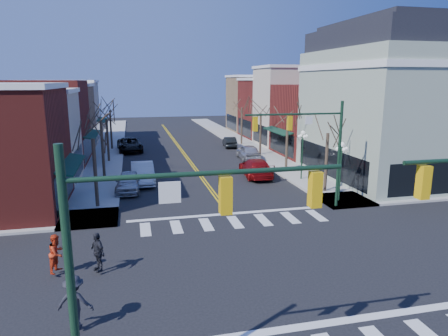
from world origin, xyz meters
TOP-DOWN VIEW (x-y plane):
  - ground at (0.00, 0.00)m, footprint 160.00×160.00m
  - sidewalk_left at (-8.75, 20.00)m, footprint 3.50×70.00m
  - sidewalk_right at (8.75, 20.00)m, footprint 3.50×70.00m
  - bldg_left_stucco_a at (-15.50, 19.50)m, footprint 10.00×7.00m
  - bldg_left_brick_b at (-15.50, 27.50)m, footprint 10.00×9.00m
  - bldg_left_tan at (-15.50, 35.75)m, footprint 10.00×7.50m
  - bldg_left_stucco_b at (-15.50, 43.50)m, footprint 10.00×8.00m
  - bldg_right_brick_a at (15.50, 25.75)m, footprint 10.00×8.50m
  - bldg_right_stucco at (15.50, 33.50)m, footprint 10.00×7.00m
  - bldg_right_brick_b at (15.50, 41.00)m, footprint 10.00×8.00m
  - bldg_right_tan at (15.50, 49.00)m, footprint 10.00×8.00m
  - victorian_corner at (16.50, 14.50)m, footprint 12.25×14.25m
  - traffic_mast_near_left at (-5.55, -7.40)m, footprint 6.60×0.28m
  - traffic_mast_far_right at (5.55, 7.40)m, footprint 6.60×0.28m
  - lamppost_corner at (8.20, 8.50)m, footprint 0.36×0.36m
  - lamppost_midblock at (8.20, 15.00)m, footprint 0.36×0.36m
  - tree_left_a at (-8.40, 11.00)m, footprint 0.24×0.24m
  - tree_left_b at (-8.40, 19.00)m, footprint 0.24×0.24m
  - tree_left_c at (-8.40, 27.00)m, footprint 0.24×0.24m
  - tree_left_d at (-8.40, 35.00)m, footprint 0.24×0.24m
  - tree_right_a at (8.40, 11.00)m, footprint 0.24×0.24m
  - tree_right_b at (8.40, 19.00)m, footprint 0.24×0.24m
  - tree_right_c at (8.40, 27.00)m, footprint 0.24×0.24m
  - tree_right_d at (8.40, 35.00)m, footprint 0.24×0.24m
  - car_left_near at (-6.35, 14.81)m, footprint 2.14×4.60m
  - car_left_mid at (-5.18, 17.17)m, footprint 1.93×5.27m
  - car_left_far at (-6.21, 33.15)m, footprint 3.23×6.20m
  - car_right_near at (4.80, 17.24)m, footprint 2.67×5.75m
  - car_right_mid at (6.40, 25.05)m, footprint 2.19×4.98m
  - car_right_far at (6.40, 33.57)m, footprint 1.79×4.17m
  - pedestrian_red_b at (-9.39, 1.47)m, footprint 0.94×1.04m
  - pedestrian_dark_a at (-7.64, 1.19)m, footprint 0.92×1.11m
  - pedestrian_dark_b at (-8.08, -3.03)m, footprint 1.35×0.96m

SIDE VIEW (x-z plane):
  - ground at x=0.00m, z-range 0.00..0.00m
  - sidewalk_left at x=-8.75m, z-range 0.00..0.15m
  - sidewalk_right at x=8.75m, z-range 0.00..0.15m
  - car_right_far at x=6.40m, z-range 0.00..1.34m
  - car_left_near at x=-6.35m, z-range 0.00..1.52m
  - car_right_near at x=4.80m, z-range 0.00..1.62m
  - car_left_far at x=-6.21m, z-range 0.00..1.67m
  - car_right_mid at x=6.40m, z-range 0.00..1.67m
  - car_left_mid at x=-5.18m, z-range 0.00..1.72m
  - pedestrian_red_b at x=-9.39m, z-range 0.15..1.90m
  - pedestrian_dark_a at x=-7.64m, z-range 0.15..1.92m
  - pedestrian_dark_b at x=-8.08m, z-range 0.15..2.05m
  - tree_left_c at x=-8.40m, z-range 0.00..4.55m
  - tree_right_a at x=8.40m, z-range 0.00..4.62m
  - tree_left_a at x=-8.40m, z-range 0.00..4.76m
  - tree_right_c at x=8.40m, z-range 0.00..4.83m
  - tree_left_d at x=-8.40m, z-range 0.00..4.90m
  - tree_right_d at x=8.40m, z-range 0.00..4.97m
  - tree_left_b at x=-8.40m, z-range 0.00..5.04m
  - tree_right_b at x=8.40m, z-range 0.00..5.18m
  - lamppost_corner at x=8.20m, z-range 0.80..5.13m
  - lamppost_midblock at x=8.20m, z-range 0.80..5.13m
  - bldg_left_stucco_a at x=-15.50m, z-range 0.00..7.50m
  - bldg_left_tan at x=-15.50m, z-range 0.00..7.80m
  - bldg_right_brick_a at x=15.50m, z-range 0.00..8.00m
  - bldg_left_stucco_b at x=-15.50m, z-range 0.00..8.20m
  - bldg_left_brick_b at x=-15.50m, z-range 0.00..8.50m
  - bldg_right_brick_b at x=15.50m, z-range 0.00..8.50m
  - bldg_right_tan at x=15.50m, z-range 0.00..9.00m
  - traffic_mast_near_left at x=-5.55m, z-range 1.11..8.31m
  - traffic_mast_far_right at x=5.55m, z-range 1.11..8.31m
  - bldg_right_stucco at x=15.50m, z-range 0.00..10.00m
  - victorian_corner at x=16.50m, z-range 0.01..13.31m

